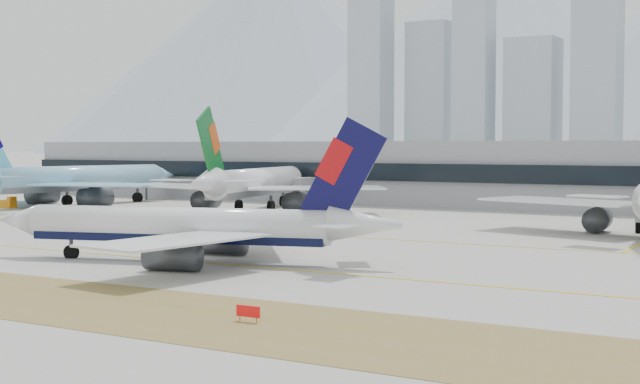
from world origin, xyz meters
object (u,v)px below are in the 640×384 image
Objects in this scene: widebody_korean at (72,181)px; taxiing_airliner at (192,227)px; widebody_eva at (253,184)px; terminal at (539,173)px.

taxiing_airliner is at bearing -117.39° from widebody_korean.
widebody_eva is 0.21× the size of terminal.
terminal is at bearing -50.17° from widebody_korean.
widebody_korean is 1.03× the size of widebody_eva.
terminal is at bearing -108.62° from taxiing_airliner.
widebody_korean is (-87.27, 65.43, 1.64)m from taxiing_airliner.
taxiing_airliner is 0.86× the size of widebody_eva.
taxiing_airliner is 0.18× the size of terminal.
terminal is at bearing -56.93° from widebody_eva.
taxiing_airliner is at bearing -162.93° from widebody_eva.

